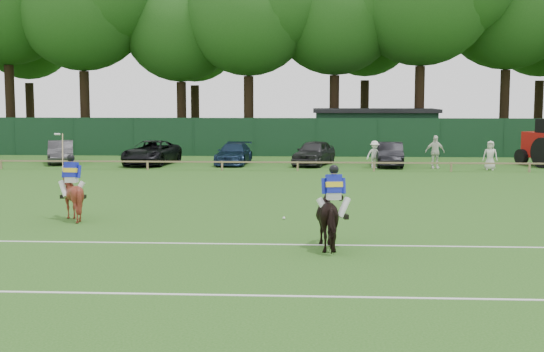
# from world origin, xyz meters

# --- Properties ---
(ground) EXTENTS (160.00, 160.00, 0.00)m
(ground) POSITION_xyz_m (0.00, 0.00, 0.00)
(ground) COLOR #1E4C14
(ground) RESTS_ON ground
(horse_dark) EXTENTS (1.17, 2.04, 1.63)m
(horse_dark) POSITION_xyz_m (2.35, -1.39, 0.81)
(horse_dark) COLOR black
(horse_dark) RESTS_ON ground
(horse_chestnut) EXTENTS (1.40, 1.53, 1.52)m
(horse_chestnut) POSITION_xyz_m (-5.89, 2.53, 0.76)
(horse_chestnut) COLOR maroon
(horse_chestnut) RESTS_ON ground
(sedan_grey) EXTENTS (2.62, 4.26, 1.32)m
(sedan_grey) POSITION_xyz_m (-12.93, 21.49, 0.66)
(sedan_grey) COLOR #2E2E30
(sedan_grey) RESTS_ON ground
(suv_black) EXTENTS (2.91, 5.17, 1.36)m
(suv_black) POSITION_xyz_m (-7.45, 21.02, 0.68)
(suv_black) COLOR black
(suv_black) RESTS_ON ground
(sedan_navy) EXTENTS (2.00, 4.34, 1.23)m
(sedan_navy) POSITION_xyz_m (-2.75, 21.39, 0.62)
(sedan_navy) COLOR #13253D
(sedan_navy) RESTS_ON ground
(hatch_grey) EXTENTS (2.80, 4.47, 1.42)m
(hatch_grey) POSITION_xyz_m (1.86, 21.19, 0.71)
(hatch_grey) COLOR #28282B
(hatch_grey) RESTS_ON ground
(estate_black) EXTENTS (1.69, 4.15, 1.34)m
(estate_black) POSITION_xyz_m (6.11, 20.82, 0.67)
(estate_black) COLOR black
(estate_black) RESTS_ON ground
(spectator_left) EXTENTS (1.10, 0.88, 1.49)m
(spectator_left) POSITION_xyz_m (5.17, 19.72, 0.75)
(spectator_left) COLOR white
(spectator_left) RESTS_ON ground
(spectator_mid) EXTENTS (1.08, 0.51, 1.80)m
(spectator_mid) POSITION_xyz_m (8.42, 19.68, 0.90)
(spectator_mid) COLOR white
(spectator_mid) RESTS_ON ground
(spectator_right) EXTENTS (0.85, 0.64, 1.55)m
(spectator_right) POSITION_xyz_m (11.23, 19.02, 0.78)
(spectator_right) COLOR silver
(spectator_right) RESTS_ON ground
(rider_dark) EXTENTS (0.93, 0.43, 1.41)m
(rider_dark) POSITION_xyz_m (2.35, -1.40, 1.55)
(rider_dark) COLOR silver
(rider_dark) RESTS_ON ground
(rider_chestnut) EXTENTS (0.93, 0.64, 2.05)m
(rider_chestnut) POSITION_xyz_m (-5.89, 2.52, 1.47)
(rider_chestnut) COLOR silver
(rider_chestnut) RESTS_ON ground
(polo_ball) EXTENTS (0.09, 0.09, 0.09)m
(polo_ball) POSITION_xyz_m (0.89, 2.96, 0.04)
(polo_ball) COLOR silver
(polo_ball) RESTS_ON ground
(pitch_lines) EXTENTS (60.00, 5.10, 0.01)m
(pitch_lines) POSITION_xyz_m (0.00, -3.50, 0.01)
(pitch_lines) COLOR silver
(pitch_lines) RESTS_ON ground
(pitch_rail) EXTENTS (62.10, 0.10, 0.50)m
(pitch_rail) POSITION_xyz_m (0.00, 18.00, 0.45)
(pitch_rail) COLOR #997F5B
(pitch_rail) RESTS_ON ground
(perimeter_fence) EXTENTS (92.08, 0.08, 2.50)m
(perimeter_fence) POSITION_xyz_m (0.00, 27.00, 1.25)
(perimeter_fence) COLOR #14351E
(perimeter_fence) RESTS_ON ground
(utility_shed) EXTENTS (8.40, 4.40, 3.04)m
(utility_shed) POSITION_xyz_m (6.00, 30.00, 1.54)
(utility_shed) COLOR #14331E
(utility_shed) RESTS_ON ground
(tree_row) EXTENTS (96.00, 12.00, 21.00)m
(tree_row) POSITION_xyz_m (2.00, 35.00, 0.00)
(tree_row) COLOR #26561C
(tree_row) RESTS_ON ground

